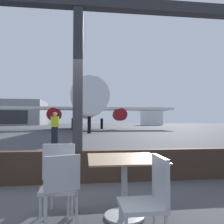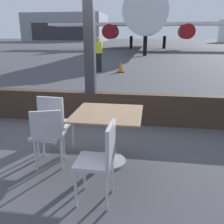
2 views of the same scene
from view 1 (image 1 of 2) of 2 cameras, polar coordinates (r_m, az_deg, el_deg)
ground_plane at (r=44.63m, az=-7.27°, el=-4.02°), size 220.00×220.00×0.00m
window_frame at (r=4.62m, az=-8.76°, el=-0.94°), size 8.83×0.24×3.85m
dining_table at (r=3.02m, az=3.17°, el=-16.55°), size 0.94×0.94×0.76m
cafe_chair_window_left at (r=2.73m, az=-13.18°, el=-17.60°), size 0.49×0.49×0.86m
cafe_chair_window_right at (r=3.08m, az=-13.11°, el=-14.85°), size 0.42×0.42×0.95m
cafe_chair_aisle_left at (r=2.21m, az=9.69°, el=-20.46°), size 0.40×0.40×0.91m
airplane at (r=35.03m, az=-6.24°, el=1.44°), size 27.68×30.63×10.48m
ground_crew_worker at (r=12.28m, az=-14.44°, el=-3.92°), size 0.40×0.55×1.74m
traffic_cone at (r=12.22m, az=-9.06°, el=-7.00°), size 0.36×0.36×0.55m
distant_hangar at (r=89.46m, az=-25.07°, el=-0.21°), size 25.63×16.75×8.76m
fuel_storage_tank at (r=81.45m, az=10.11°, el=-1.13°), size 8.10×8.10×6.15m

